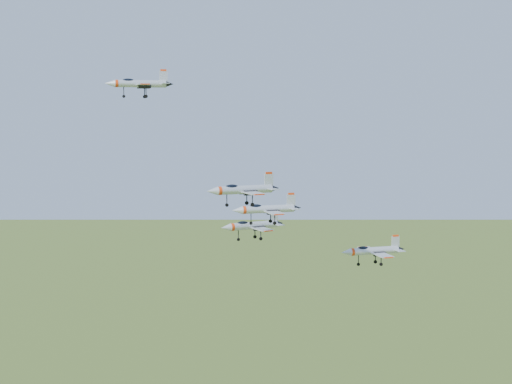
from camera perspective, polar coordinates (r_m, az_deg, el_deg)
jet_lead at (r=122.18m, az=-9.38°, el=8.56°), size 11.40×9.66×3.08m
jet_left_high at (r=121.67m, az=0.81°, el=-1.36°), size 12.41×10.47×3.34m
jet_right_high at (r=99.98m, az=-1.07°, el=0.20°), size 11.15×9.27×2.98m
jet_left_low at (r=128.27m, az=-0.33°, el=-2.69°), size 12.64×10.43×3.38m
jet_right_low at (r=117.67m, az=9.30°, el=-4.65°), size 11.29×9.54×3.05m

